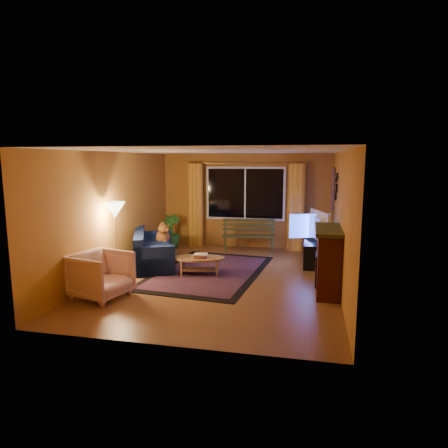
% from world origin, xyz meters
% --- Properties ---
extents(floor, '(4.50, 6.00, 0.02)m').
position_xyz_m(floor, '(0.00, 0.00, -0.01)').
color(floor, brown).
rests_on(floor, ground).
extents(ceiling, '(4.50, 6.00, 0.02)m').
position_xyz_m(ceiling, '(0.00, 0.00, 2.51)').
color(ceiling, white).
rests_on(ceiling, ground).
extents(wall_back, '(4.50, 0.02, 2.50)m').
position_xyz_m(wall_back, '(0.00, 3.01, 1.25)').
color(wall_back, '#B5752D').
rests_on(wall_back, ground).
extents(wall_left, '(0.02, 6.00, 2.50)m').
position_xyz_m(wall_left, '(-2.26, 0.00, 1.25)').
color(wall_left, '#B5752D').
rests_on(wall_left, ground).
extents(wall_right, '(0.02, 6.00, 2.50)m').
position_xyz_m(wall_right, '(2.26, 0.00, 1.25)').
color(wall_right, '#B5752D').
rests_on(wall_right, ground).
extents(window, '(2.00, 0.02, 1.30)m').
position_xyz_m(window, '(0.00, 2.94, 1.45)').
color(window, black).
rests_on(window, wall_back).
extents(curtain_rod, '(3.20, 0.03, 0.03)m').
position_xyz_m(curtain_rod, '(0.00, 2.90, 2.25)').
color(curtain_rod, '#BF8C3F').
rests_on(curtain_rod, wall_back).
extents(curtain_left, '(0.36, 0.36, 2.24)m').
position_xyz_m(curtain_left, '(-1.35, 2.88, 1.12)').
color(curtain_left, gold).
rests_on(curtain_left, ground).
extents(curtain_right, '(0.36, 0.36, 2.24)m').
position_xyz_m(curtain_right, '(1.35, 2.88, 1.12)').
color(curtain_right, gold).
rests_on(curtain_right, ground).
extents(bench, '(1.39, 0.59, 0.40)m').
position_xyz_m(bench, '(0.18, 2.46, 0.20)').
color(bench, '#303616').
rests_on(bench, ground).
extents(potted_plant, '(0.55, 0.55, 0.90)m').
position_xyz_m(potted_plant, '(-1.91, 2.42, 0.45)').
color(potted_plant, '#235B1E').
rests_on(potted_plant, ground).
extents(sofa, '(1.50, 2.09, 0.78)m').
position_xyz_m(sofa, '(-1.67, 0.65, 0.39)').
color(sofa, '#0E1C46').
rests_on(sofa, ground).
extents(dog, '(0.42, 0.53, 0.53)m').
position_xyz_m(dog, '(-1.62, 1.08, 0.65)').
color(dog, '#935523').
rests_on(dog, sofa).
extents(armchair, '(0.97, 1.01, 0.87)m').
position_xyz_m(armchair, '(-1.75, -1.52, 0.43)').
color(armchair, beige).
rests_on(armchair, ground).
extents(floor_lamp, '(0.32, 0.32, 1.53)m').
position_xyz_m(floor_lamp, '(-2.00, -0.46, 0.77)').
color(floor_lamp, '#BF8C3F').
rests_on(floor_lamp, ground).
extents(rug, '(2.42, 3.50, 0.02)m').
position_xyz_m(rug, '(-0.34, 0.36, 0.01)').
color(rug, maroon).
rests_on(rug, ground).
extents(coffee_table, '(1.20, 1.20, 0.37)m').
position_xyz_m(coffee_table, '(-0.47, 0.14, 0.19)').
color(coffee_table, '#A17548').
rests_on(coffee_table, ground).
extents(tv_console, '(0.44, 1.29, 0.53)m').
position_xyz_m(tv_console, '(1.80, 1.54, 0.27)').
color(tv_console, black).
rests_on(tv_console, ground).
extents(television, '(0.51, 1.16, 0.67)m').
position_xyz_m(television, '(1.80, 1.54, 0.87)').
color(television, black).
rests_on(television, tv_console).
extents(fireplace, '(0.40, 1.20, 1.10)m').
position_xyz_m(fireplace, '(2.05, -0.40, 0.55)').
color(fireplace, maroon).
rests_on(fireplace, ground).
extents(mirror_cluster, '(0.06, 0.60, 0.56)m').
position_xyz_m(mirror_cluster, '(2.21, 1.30, 1.80)').
color(mirror_cluster, black).
rests_on(mirror_cluster, wall_right).
extents(painting, '(0.04, 0.76, 0.96)m').
position_xyz_m(painting, '(2.22, 2.45, 1.65)').
color(painting, '#EA512A').
rests_on(painting, wall_right).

